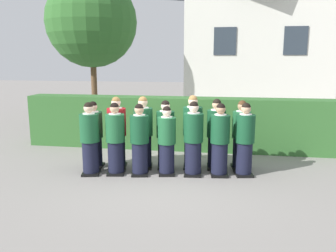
% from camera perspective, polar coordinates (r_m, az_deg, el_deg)
% --- Properties ---
extents(ground_plane, '(60.00, 60.00, 0.00)m').
position_cam_1_polar(ground_plane, '(7.80, -0.29, -7.93)').
color(ground_plane, gray).
extents(student_front_row_0, '(0.46, 0.55, 1.62)m').
position_cam_1_polar(student_front_row_0, '(7.80, -12.75, -2.32)').
color(student_front_row_0, black).
rests_on(student_front_row_0, ground).
extents(student_front_row_1, '(0.43, 0.51, 1.60)m').
position_cam_1_polar(student_front_row_1, '(7.72, -8.65, -2.35)').
color(student_front_row_1, black).
rests_on(student_front_row_1, ground).
extents(student_front_row_2, '(0.44, 0.54, 1.59)m').
position_cam_1_polar(student_front_row_2, '(7.61, -4.70, -2.53)').
color(student_front_row_2, black).
rests_on(student_front_row_2, ground).
extents(student_front_row_3, '(0.42, 0.49, 1.53)m').
position_cam_1_polar(student_front_row_3, '(7.61, -0.21, -2.71)').
color(student_front_row_3, black).
rests_on(student_front_row_3, ground).
extents(student_front_row_4, '(0.43, 0.49, 1.64)m').
position_cam_1_polar(student_front_row_4, '(7.58, 4.19, -2.37)').
color(student_front_row_4, black).
rests_on(student_front_row_4, ground).
extents(student_front_row_5, '(0.42, 0.53, 1.60)m').
position_cam_1_polar(student_front_row_5, '(7.62, 8.54, -2.54)').
color(student_front_row_5, black).
rests_on(student_front_row_5, ground).
extents(student_front_row_6, '(0.45, 0.52, 1.61)m').
position_cam_1_polar(student_front_row_6, '(7.73, 12.52, -2.46)').
color(student_front_row_6, black).
rests_on(student_front_row_6, ground).
extents(student_rear_row_0, '(0.41, 0.51, 1.57)m').
position_cam_1_polar(student_rear_row_0, '(8.29, -12.08, -1.66)').
color(student_rear_row_0, black).
rests_on(student_rear_row_0, ground).
extents(student_in_red_blazer, '(0.46, 0.53, 1.68)m').
position_cam_1_polar(student_in_red_blazer, '(8.17, -8.41, -1.34)').
color(student_in_red_blazer, black).
rests_on(student_in_red_blazer, ground).
extents(student_rear_row_2, '(0.47, 0.56, 1.69)m').
position_cam_1_polar(student_rear_row_2, '(8.08, -4.09, -1.35)').
color(student_rear_row_2, black).
rests_on(student_rear_row_2, ground).
extents(student_rear_row_3, '(0.45, 0.52, 1.60)m').
position_cam_1_polar(student_rear_row_3, '(8.05, -0.42, -1.68)').
color(student_rear_row_3, black).
rests_on(student_rear_row_3, ground).
extents(student_rear_row_4, '(0.45, 0.55, 1.72)m').
position_cam_1_polar(student_rear_row_4, '(8.07, 4.06, -1.26)').
color(student_rear_row_4, black).
rests_on(student_rear_row_4, ground).
extents(student_rear_row_5, '(0.43, 0.49, 1.64)m').
position_cam_1_polar(student_rear_row_5, '(8.07, 7.92, -1.61)').
color(student_rear_row_5, black).
rests_on(student_rear_row_5, ground).
extents(student_rear_row_6, '(0.44, 0.51, 1.61)m').
position_cam_1_polar(student_rear_row_6, '(8.17, 11.94, -1.72)').
color(student_rear_row_6, black).
rests_on(student_rear_row_6, ground).
extents(hedge, '(8.82, 0.70, 1.47)m').
position_cam_1_polar(hedge, '(9.79, 1.92, 0.45)').
color(hedge, '#33662D').
rests_on(hedge, ground).
extents(school_building_main, '(6.45, 3.72, 7.03)m').
position_cam_1_polar(school_building_main, '(16.42, 14.38, 14.46)').
color(school_building_main, silver).
rests_on(school_building_main, ground).
extents(oak_tree_left, '(3.64, 3.64, 5.81)m').
position_cam_1_polar(oak_tree_left, '(14.85, -12.48, 16.39)').
color(oak_tree_left, brown).
rests_on(oak_tree_left, ground).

